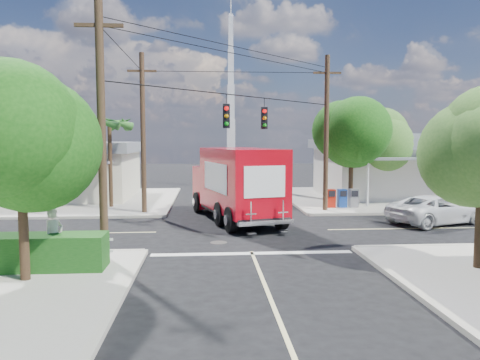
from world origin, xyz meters
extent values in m
plane|color=black|center=(0.00, 0.00, 0.00)|extent=(120.00, 120.00, 0.00)
cube|color=#A8A297|center=(11.00, 11.00, 0.07)|extent=(14.00, 14.00, 0.14)
cube|color=#AEA99A|center=(4.00, 11.00, 0.07)|extent=(0.25, 14.00, 0.14)
cube|color=#AEA99A|center=(11.00, 4.00, 0.07)|extent=(14.00, 0.25, 0.14)
cube|color=#A8A297|center=(-11.00, 11.00, 0.07)|extent=(14.00, 14.00, 0.14)
cube|color=#AEA99A|center=(-4.00, 11.00, 0.07)|extent=(0.25, 14.00, 0.14)
cube|color=#AEA99A|center=(-11.00, 4.00, 0.07)|extent=(14.00, 0.25, 0.14)
cube|color=#AEA99A|center=(4.00, -11.00, 0.07)|extent=(0.25, 14.00, 0.14)
cube|color=#AEA99A|center=(-4.00, -11.00, 0.07)|extent=(0.25, 14.00, 0.14)
cube|color=beige|center=(0.00, 10.00, 0.01)|extent=(0.12, 12.00, 0.01)
cube|color=beige|center=(0.00, -10.00, 0.01)|extent=(0.12, 12.00, 0.01)
cube|color=beige|center=(10.00, 0.00, 0.01)|extent=(12.00, 0.12, 0.01)
cube|color=beige|center=(-10.00, 0.00, 0.01)|extent=(12.00, 0.12, 0.01)
cube|color=silver|center=(0.00, -4.30, 0.01)|extent=(7.50, 0.40, 0.01)
cube|color=silver|center=(12.50, 12.00, 1.84)|extent=(11.00, 8.00, 3.40)
cube|color=gray|center=(12.50, 12.00, 3.89)|extent=(11.80, 8.80, 0.70)
cube|color=gray|center=(12.50, 12.00, 4.39)|extent=(6.05, 4.40, 0.50)
cube|color=gray|center=(12.50, 7.10, 3.04)|extent=(9.90, 1.80, 0.15)
cylinder|color=silver|center=(8.10, 6.30, 1.59)|extent=(0.12, 0.12, 2.90)
cube|color=beige|center=(-12.00, 12.50, 1.74)|extent=(10.00, 8.00, 3.20)
cube|color=gray|center=(-12.00, 12.50, 3.69)|extent=(10.80, 8.80, 0.70)
cube|color=gray|center=(-12.00, 12.50, 4.19)|extent=(5.50, 4.40, 0.50)
cube|color=gray|center=(-12.00, 7.60, 2.84)|extent=(9.00, 1.80, 0.15)
cylinder|color=silver|center=(-8.00, 6.80, 1.49)|extent=(0.12, 0.12, 2.70)
cube|color=silver|center=(0.50, 20.00, 1.50)|extent=(0.80, 0.80, 3.00)
cube|color=silver|center=(0.50, 20.00, 4.50)|extent=(0.70, 0.70, 3.00)
cube|color=silver|center=(0.50, 20.00, 7.50)|extent=(0.60, 0.60, 3.00)
cube|color=silver|center=(0.50, 20.00, 10.50)|extent=(0.50, 0.50, 3.00)
cube|color=silver|center=(0.50, 20.00, 13.50)|extent=(0.40, 0.40, 3.00)
cylinder|color=silver|center=(0.50, 20.00, 16.00)|extent=(0.10, 0.10, 2.00)
cylinder|color=#422D1C|center=(-7.00, -7.50, 2.00)|extent=(0.28, 0.28, 3.71)
sphere|color=#11490E|center=(-7.00, -7.50, 4.32)|extent=(3.71, 3.71, 3.71)
sphere|color=#11490E|center=(-7.40, -7.30, 4.55)|extent=(3.02, 3.02, 3.02)
sphere|color=#11490E|center=(-6.65, -7.80, 4.20)|extent=(3.25, 3.25, 3.25)
cylinder|color=#422D1C|center=(7.20, 6.80, 2.19)|extent=(0.28, 0.28, 4.10)
sphere|color=#11490E|center=(7.20, 6.80, 4.75)|extent=(4.10, 4.10, 4.10)
sphere|color=#11490E|center=(6.80, 7.00, 5.00)|extent=(3.33, 3.33, 3.33)
sphere|color=#11490E|center=(7.55, 6.50, 4.62)|extent=(3.58, 3.58, 3.58)
cylinder|color=#422D1C|center=(9.80, 9.00, 1.93)|extent=(0.28, 0.28, 3.58)
sphere|color=#366B23|center=(9.80, 9.00, 4.17)|extent=(3.58, 3.58, 3.58)
sphere|color=#366B23|center=(9.40, 9.20, 4.40)|extent=(2.91, 2.91, 2.91)
sphere|color=#366B23|center=(10.15, 8.70, 4.06)|extent=(3.14, 3.14, 3.14)
cylinder|color=#422D1C|center=(7.00, -7.20, 1.87)|extent=(0.28, 0.28, 3.46)
sphere|color=#366B23|center=(6.60, -7.00, 4.24)|extent=(2.81, 2.81, 2.81)
cylinder|color=#422D1C|center=(-7.50, 7.50, 2.64)|extent=(0.24, 0.24, 5.00)
cone|color=#296423|center=(-6.60, 7.50, 5.24)|extent=(0.50, 2.06, 0.98)
cone|color=#296423|center=(-6.94, 8.20, 5.24)|extent=(1.92, 1.68, 0.98)
cone|color=#296423|center=(-7.70, 8.38, 5.24)|extent=(2.12, 0.95, 0.98)
cone|color=#296423|center=(-8.31, 7.89, 5.24)|extent=(1.34, 2.07, 0.98)
cone|color=#296423|center=(-8.31, 7.11, 5.24)|extent=(1.34, 2.07, 0.98)
cone|color=#296423|center=(-7.70, 6.62, 5.24)|extent=(2.12, 0.95, 0.98)
cone|color=#296423|center=(-6.94, 6.80, 5.24)|extent=(1.92, 1.68, 0.98)
cylinder|color=#422D1C|center=(-9.50, 9.00, 2.44)|extent=(0.24, 0.24, 4.60)
cone|color=#296423|center=(-8.60, 9.00, 4.84)|extent=(0.50, 2.06, 0.98)
cone|color=#296423|center=(-8.94, 9.70, 4.84)|extent=(1.92, 1.68, 0.98)
cone|color=#296423|center=(-9.70, 9.88, 4.84)|extent=(2.12, 0.95, 0.98)
cone|color=#296423|center=(-10.31, 9.39, 4.84)|extent=(1.34, 2.07, 0.98)
cone|color=#296423|center=(-10.31, 8.61, 4.84)|extent=(1.34, 2.07, 0.98)
cone|color=#296423|center=(-9.70, 8.12, 4.84)|extent=(2.12, 0.95, 0.98)
cone|color=#296423|center=(-8.94, 8.30, 4.84)|extent=(1.92, 1.68, 0.98)
cylinder|color=#473321|center=(-5.20, -5.20, 4.50)|extent=(0.28, 0.28, 9.00)
cube|color=#473321|center=(-5.20, -5.20, 8.00)|extent=(1.60, 0.12, 0.12)
cylinder|color=#473321|center=(5.20, 5.20, 4.50)|extent=(0.28, 0.28, 9.00)
cube|color=#473321|center=(5.20, 5.20, 8.00)|extent=(1.60, 0.12, 0.12)
cylinder|color=#473321|center=(-5.20, 5.20, 4.50)|extent=(0.28, 0.28, 9.00)
cube|color=#473321|center=(-5.20, 5.20, 8.00)|extent=(1.60, 0.12, 0.12)
cylinder|color=black|center=(0.00, 0.00, 6.20)|extent=(10.43, 10.43, 0.04)
cube|color=black|center=(-0.80, -0.80, 5.25)|extent=(0.30, 0.24, 1.05)
sphere|color=red|center=(-0.80, -0.94, 5.58)|extent=(0.20, 0.20, 0.20)
cube|color=black|center=(1.10, 1.10, 5.25)|extent=(0.30, 0.24, 1.05)
sphere|color=red|center=(1.10, 0.96, 5.58)|extent=(0.20, 0.20, 0.20)
cube|color=silver|center=(-7.80, -5.60, 0.49)|extent=(5.94, 0.05, 0.08)
cube|color=silver|center=(-7.80, -5.60, 0.89)|extent=(5.94, 0.05, 0.08)
cube|color=silver|center=(-5.00, -5.60, 0.64)|extent=(0.09, 0.06, 1.00)
cube|color=#124112|center=(-8.00, -6.40, 0.69)|extent=(6.20, 1.20, 1.10)
cube|color=#9E190C|center=(5.80, 6.20, 0.69)|extent=(0.50, 0.50, 1.10)
cube|color=navy|center=(6.50, 6.20, 0.69)|extent=(0.50, 0.50, 1.10)
cube|color=slate|center=(7.20, 6.20, 0.69)|extent=(0.50, 0.50, 1.10)
cube|color=black|center=(-0.18, 2.98, 0.59)|extent=(4.57, 8.79, 0.27)
cube|color=#B60513|center=(-1.03, 6.17, 1.46)|extent=(2.98, 2.44, 2.38)
cube|color=black|center=(-1.22, 6.90, 1.89)|extent=(2.26, 0.84, 1.03)
cube|color=silver|center=(-1.28, 7.11, 0.70)|extent=(2.44, 0.76, 0.38)
cube|color=#B60513|center=(0.07, 2.04, 2.22)|extent=(4.22, 6.75, 3.14)
cube|color=white|center=(1.39, 2.39, 2.38)|extent=(1.02, 3.77, 1.41)
cube|color=white|center=(-1.26, 1.69, 2.38)|extent=(1.02, 3.77, 1.41)
cube|color=white|center=(0.88, -1.01, 2.38)|extent=(1.89, 0.52, 1.41)
cube|color=silver|center=(0.91, -1.15, 0.59)|extent=(2.58, 0.93, 0.19)
cube|color=silver|center=(0.22, -1.48, 1.03)|extent=(0.49, 0.19, 1.08)
cube|color=silver|center=(1.68, -1.09, 1.03)|extent=(0.49, 0.19, 1.08)
cylinder|color=black|center=(-2.19, 5.69, 0.59)|extent=(0.64, 1.24, 1.19)
cylinder|color=black|center=(0.21, 6.33, 0.59)|extent=(0.64, 1.24, 1.19)
cylinder|color=black|center=(-0.58, -0.37, 0.59)|extent=(0.64, 1.24, 1.19)
cylinder|color=black|center=(1.82, 0.27, 0.59)|extent=(0.64, 1.24, 1.19)
imported|color=silver|center=(9.84, 1.15, 0.72)|extent=(5.66, 4.07, 1.43)
imported|color=beige|center=(-6.62, -6.01, 1.09)|extent=(0.74, 0.83, 1.90)
camera|label=1|loc=(-1.68, -21.32, 4.25)|focal=35.00mm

